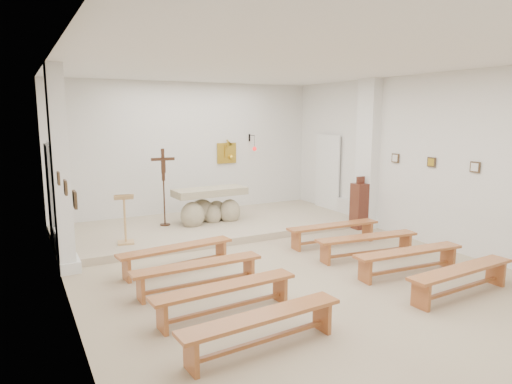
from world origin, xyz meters
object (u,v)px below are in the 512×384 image
bench_right_second (367,241)px  bench_right_third (409,256)px  lectern (125,218)px  altar (209,208)px  bench_right_front (333,229)px  bench_right_fourth (461,275)px  bench_left_front (177,252)px  bench_left_third (225,293)px  bench_left_second (198,270)px  crucifix_stand (164,181)px  bench_left_fourth (262,323)px  donation_pedestal (360,206)px

bench_right_second → bench_right_third: same height
lectern → altar: bearing=33.7°
lectern → bench_right_front: size_ratio=0.50×
altar → bench_right_fourth: altar is taller
bench_right_third → bench_right_fourth: size_ratio=1.00×
bench_left_front → bench_right_fourth: same height
bench_right_second → bench_left_third: same height
lectern → bench_left_second: 2.69m
crucifix_stand → bench_left_front: (-0.62, -2.71, -0.85)m
bench_right_front → bench_left_fourth: size_ratio=1.00×
bench_left_third → donation_pedestal: bearing=27.7°
bench_left_front → lectern: bearing=101.1°
donation_pedestal → bench_right_third: 3.22m
donation_pedestal → bench_right_fourth: (-1.41, -3.92, -0.22)m
lectern → bench_right_second: bearing=-23.5°
donation_pedestal → bench_left_second: bearing=-158.5°
altar → lectern: size_ratio=1.69×
lectern → crucifix_stand: crucifix_stand is taller
bench_left_front → bench_left_third: same height
altar → bench_left_third: altar is taller
lectern → bench_left_second: bearing=-68.3°
crucifix_stand → bench_left_front: crucifix_stand is taller
bench_left_third → bench_right_second: bearing=13.5°
crucifix_stand → bench_right_front: bearing=-41.1°
altar → bench_right_second: bearing=-66.7°
bench_left_front → bench_right_front: 3.38m
bench_left_third → bench_right_fourth: (3.38, -1.03, 0.00)m
crucifix_stand → bench_left_third: size_ratio=0.85×
bench_right_second → bench_left_third: 3.53m
bench_right_fourth → bench_left_fourth: bearing=176.8°
bench_right_third → bench_left_second: bearing=167.6°
bench_left_third → bench_right_front: bearing=27.8°
crucifix_stand → bench_right_second: size_ratio=0.85×
altar → donation_pedestal: donation_pedestal is taller
bench_left_front → bench_right_third: (3.38, -2.05, 0.00)m
lectern → bench_right_fourth: 6.10m
lectern → crucifix_stand: size_ratio=0.58×
donation_pedestal → bench_left_second: (-4.79, -1.86, -0.22)m
crucifix_stand → bench_right_fourth: crucifix_stand is taller
bench_right_second → bench_right_fourth: same height
crucifix_stand → bench_left_fourth: (-0.62, -5.79, -0.85)m
crucifix_stand → bench_left_front: bearing=-99.6°
bench_right_front → bench_left_second: size_ratio=1.00×
altar → bench_right_fourth: (1.73, -5.61, -0.17)m
bench_right_third → bench_left_third: bearing=-175.5°
altar → bench_right_front: size_ratio=0.85×
lectern → bench_left_fourth: bearing=-73.2°
bench_right_third → bench_right_fourth: (0.00, -1.03, 0.00)m
donation_pedestal → bench_right_third: (-1.41, -2.89, -0.22)m
lectern → bench_right_fourth: bearing=-39.7°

